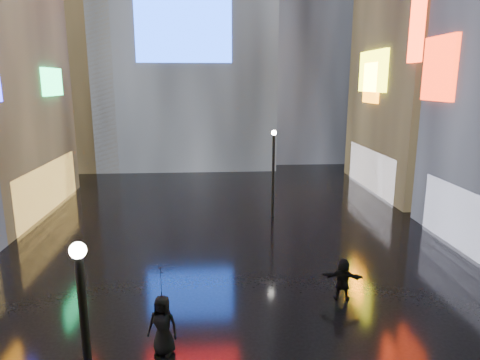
{
  "coord_description": "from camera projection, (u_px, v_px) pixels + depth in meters",
  "views": [
    {
      "loc": [
        -0.87,
        -0.67,
        7.93
      ],
      "look_at": [
        0.0,
        12.0,
        5.0
      ],
      "focal_mm": 32.0,
      "sensor_mm": 36.0,
      "label": 1
    }
  ],
  "objects": [
    {
      "name": "ground",
      "position": [
        229.0,
        240.0,
        21.94
      ],
      "size": [
        140.0,
        140.0,
        0.0
      ],
      "primitive_type": "plane",
      "color": "black",
      "rests_on": "ground"
    },
    {
      "name": "tower_flank_left",
      "position": [
        67.0,
        25.0,
        39.47
      ],
      "size": [
        10.0,
        10.0,
        26.0
      ],
      "primitive_type": "cube",
      "color": "black",
      "rests_on": "ground"
    },
    {
      "name": "lamp_near",
      "position": [
        87.0,
        356.0,
        7.94
      ],
      "size": [
        0.3,
        0.3,
        5.2
      ],
      "color": "black",
      "rests_on": "ground"
    },
    {
      "name": "lamp_far",
      "position": [
        273.0,
        169.0,
        25.13
      ],
      "size": [
        0.3,
        0.3,
        5.2
      ],
      "color": "black",
      "rests_on": "ground"
    },
    {
      "name": "pedestrian_4",
      "position": [
        163.0,
        325.0,
        12.6
      ],
      "size": [
        1.02,
        0.79,
        1.85
      ],
      "primitive_type": "imported",
      "rotation": [
        0.0,
        0.0,
        -0.25
      ],
      "color": "black",
      "rests_on": "ground"
    },
    {
      "name": "pedestrian_5",
      "position": [
        343.0,
        279.0,
        15.79
      ],
      "size": [
        1.56,
        0.81,
        1.61
      ],
      "primitive_type": "imported",
      "rotation": [
        0.0,
        0.0,
        2.91
      ],
      "color": "black",
      "rests_on": "ground"
    },
    {
      "name": "umbrella_2",
      "position": [
        161.0,
        282.0,
        12.28
      ],
      "size": [
        1.21,
        1.22,
        0.95
      ],
      "primitive_type": "imported",
      "rotation": [
        0.0,
        0.0,
        6.1
      ],
      "color": "black",
      "rests_on": "pedestrian_4"
    }
  ]
}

